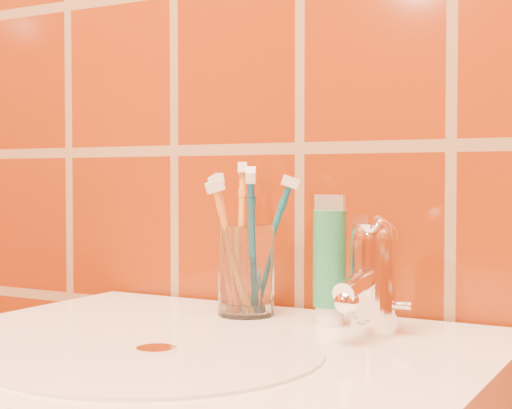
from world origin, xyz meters
The scene contains 8 objects.
glass_tumbler centered at (-0.03, 1.12, 0.90)m, with size 0.06×0.06×0.10m, color white.
toothpaste_tube centered at (0.08, 1.11, 0.91)m, with size 0.04×0.04×0.14m.
faucet centered at (0.14, 1.09, 0.91)m, with size 0.05×0.11×0.12m.
toothbrush_0 centered at (-0.04, 1.13, 0.94)m, with size 0.04×0.07×0.18m, color orange, non-canonical shape.
toothbrush_1 centered at (0.00, 1.09, 0.93)m, with size 0.05×0.08×0.17m, color navy, non-canonical shape.
toothbrush_2 centered at (-0.03, 1.10, 0.93)m, with size 0.05×0.05×0.16m, color orange, non-canonical shape.
toothbrush_3 centered at (-0.05, 1.12, 0.93)m, with size 0.07×0.05×0.17m, color #DE5527, non-canonical shape.
toothbrush_4 centered at (-0.01, 1.14, 0.93)m, with size 0.07×0.05×0.17m, color #0D5871, non-canonical shape.
Camera 1 is at (0.41, 0.35, 1.01)m, focal length 55.00 mm.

